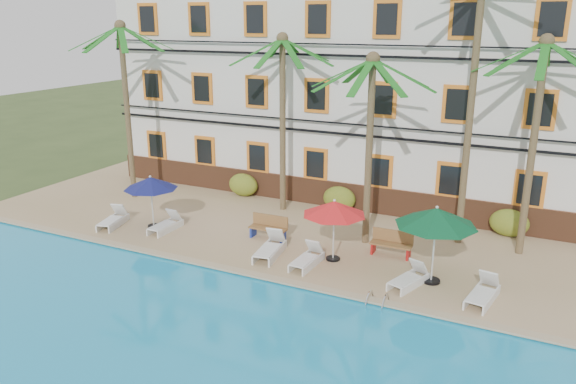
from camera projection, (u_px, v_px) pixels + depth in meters
The scene contains 25 objects.
ground at pixel (276, 273), 19.48m from camera, with size 100.00×100.00×0.00m, color #384C23.
pool_deck at pixel (329, 225), 23.74m from camera, with size 30.00×12.00×0.25m, color tan.
swimming_pool at pixel (142, 384), 13.44m from camera, with size 26.00×12.00×0.20m, color #1B9AD1.
pool_coping at pixel (263, 276), 18.63m from camera, with size 30.00×0.35×0.06m, color tan.
hotel_building at pixel (371, 87), 26.47m from camera, with size 25.40×6.44×10.22m.
palm_a at pixel (125, 87), 25.54m from camera, with size 4.54×4.54×8.18m.
palm_b at pixel (283, 98), 23.83m from camera, with size 4.54×4.54×7.70m.
palm_c at pixel (370, 122), 20.20m from camera, with size 4.54×4.54×7.13m.
palm_d at pixel (474, 71), 19.67m from camera, with size 4.54×4.54×10.31m.
palm_e at pixel (537, 117), 19.08m from camera, with size 4.54×4.54×7.77m.
shrub_left at pixel (243, 185), 27.06m from camera, with size 1.50×0.90×1.10m, color #20601B.
shrub_mid at pixel (339, 199), 24.99m from camera, with size 1.50×0.90×1.10m, color #20601B.
shrub_right at pixel (509, 223), 22.02m from camera, with size 1.50×0.90×1.10m, color #20601B.
umbrella_blue at pixel (151, 183), 22.62m from camera, with size 2.19×2.19×2.20m.
umbrella_red at pixel (334, 208), 19.44m from camera, with size 2.26×2.26×2.27m.
umbrella_green at pixel (436, 217), 17.65m from camera, with size 2.63×2.63×2.62m.
lounger_a at pixel (113, 220), 23.22m from camera, with size 1.01×1.82×0.81m.
lounger_b at pixel (166, 224), 22.69m from camera, with size 0.62×1.67×0.79m.
lounger_c at pixel (270, 248), 20.26m from camera, with size 0.92×1.97×0.90m.
lounger_d at pixel (307, 258), 19.46m from camera, with size 0.69×1.72×0.80m.
lounger_e at pixel (409, 278), 17.99m from camera, with size 1.08×1.74×0.78m.
lounger_f at pixel (483, 293), 17.00m from camera, with size 0.89×1.83×0.83m.
bench_left at pixel (269, 227), 21.83m from camera, with size 1.51×0.51×0.93m.
bench_right at pixel (392, 243), 20.26m from camera, with size 1.51×0.50×0.93m.
pool_ladder at pixel (377, 304), 16.90m from camera, with size 0.54×0.74×0.74m.
Camera 1 is at (8.16, -15.80, 8.47)m, focal length 35.00 mm.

